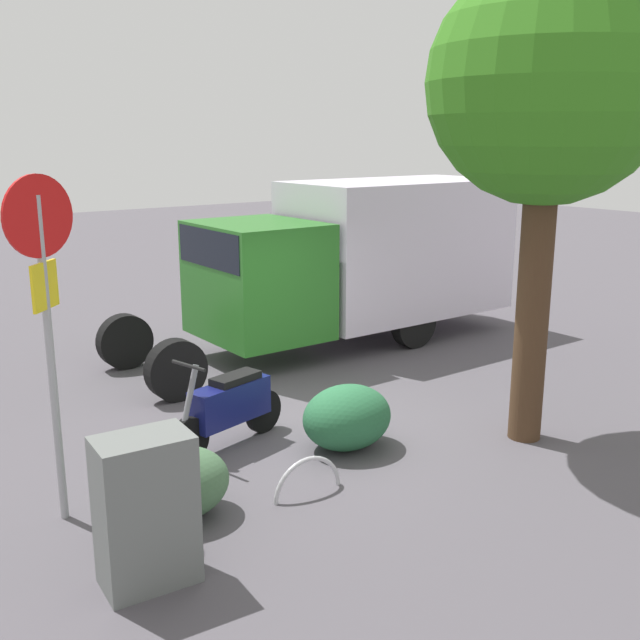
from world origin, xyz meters
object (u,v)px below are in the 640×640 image
(street_tree, at_px, (548,88))
(motorcycle, at_px, (230,406))
(bike_rack_hoop, at_px, (308,494))
(utility_cabinet, at_px, (146,511))
(stop_sign, at_px, (45,297))
(box_truck_near, at_px, (358,255))

(street_tree, bearing_deg, motorcycle, -32.52)
(motorcycle, bearing_deg, bike_rack_hoop, 76.85)
(motorcycle, distance_m, utility_cabinet, 2.89)
(stop_sign, bearing_deg, utility_cabinet, 98.37)
(motorcycle, distance_m, street_tree, 5.25)
(stop_sign, xyz_separation_m, street_tree, (-5.34, 1.43, 1.98))
(utility_cabinet, distance_m, bike_rack_hoop, 2.18)
(stop_sign, bearing_deg, box_truck_near, -152.71)
(box_truck_near, xyz_separation_m, motorcycle, (4.34, 2.83, -1.09))
(utility_cabinet, relative_size, bike_rack_hoop, 1.56)
(stop_sign, xyz_separation_m, utility_cabinet, (-0.22, 1.53, -1.60))
(motorcycle, relative_size, utility_cabinet, 1.34)
(street_tree, bearing_deg, bike_rack_hoop, -7.06)
(street_tree, xyz_separation_m, bike_rack_hoop, (3.10, -0.38, -4.24))
(box_truck_near, bearing_deg, motorcycle, 33.35)
(street_tree, bearing_deg, box_truck_near, -104.27)
(box_truck_near, relative_size, bike_rack_hoop, 8.96)
(box_truck_near, height_order, bike_rack_hoop, box_truck_near)
(motorcycle, bearing_deg, box_truck_near, -160.70)
(box_truck_near, height_order, utility_cabinet, box_truck_near)
(bike_rack_hoop, bearing_deg, street_tree, 172.94)
(box_truck_near, xyz_separation_m, stop_sign, (6.57, 3.39, 0.65))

